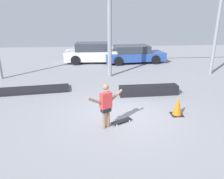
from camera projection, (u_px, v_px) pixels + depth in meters
name	position (u px, v px, depth m)	size (l,w,h in m)	color
ground_plane	(121.00, 116.00, 8.08)	(36.00, 36.00, 0.00)	gray
skateboarder	(106.00, 104.00, 6.97)	(1.17, 0.77, 1.51)	#8C664C
skateboard	(122.00, 121.00, 7.54)	(0.79, 0.57, 0.08)	black
grind_box	(149.00, 90.00, 10.08)	(2.71, 0.51, 0.45)	black
manual_pad	(31.00, 90.00, 10.57)	(3.60, 1.01, 0.13)	black
canopy_support_left	(51.00, 14.00, 11.75)	(6.48, 0.20, 5.64)	gray
canopy_support_right	(166.00, 14.00, 12.25)	(6.48, 0.20, 5.64)	gray
parked_car_white	(94.00, 53.00, 16.60)	(4.51, 1.97, 1.50)	white
parked_car_blue	(133.00, 54.00, 16.64)	(4.72, 2.34, 1.30)	#284793
traffic_cone	(178.00, 106.00, 8.03)	(0.43, 0.43, 0.72)	black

